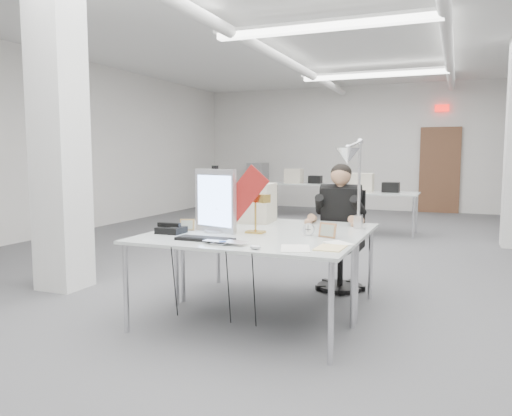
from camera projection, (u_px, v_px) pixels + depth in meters
The scene contains 23 objects.
room_shell at pixel (326, 134), 6.33m from camera, with size 10.04×14.04×3.24m.
desk_main at pixel (241, 241), 4.02m from camera, with size 1.80×0.90×0.03m, color silver.
desk_second at pixel (278, 226), 4.85m from camera, with size 1.80×0.90×0.03m, color silver.
bg_desk_a at pixel (373, 193), 9.02m from camera, with size 1.60×0.80×0.03m, color silver.
bg_desk_b at pixel (302, 184), 11.79m from camera, with size 1.60×0.80×0.03m, color silver.
filing_cabinet at pixel (258, 185), 13.77m from camera, with size 0.45×0.55×1.20m, color gray.
office_chair at pixel (341, 239), 5.27m from camera, with size 0.54×0.54×1.10m, color black, non-canonical shape.
seated_person at pixel (340, 206), 5.18m from camera, with size 0.53×0.66×0.99m, color black, non-canonical shape.
monitor at pixel (215, 201), 4.38m from camera, with size 0.45×0.04×0.56m, color #BDBCC1.
pennant at pixel (242, 196), 4.24m from camera, with size 0.51×0.01×0.21m, color maroon.
keyboard at pixel (205, 239), 3.97m from camera, with size 0.47×0.16×0.02m, color black.
laptop at pixel (223, 243), 3.76m from camera, with size 0.34×0.22×0.03m, color silver.
mouse at pixel (255, 247), 3.59m from camera, with size 0.08×0.05×0.03m, color #B5B6BA.
bankers_lamp at pixel (255, 214), 4.33m from camera, with size 0.29×0.12×0.33m, color gold, non-canonical shape.
desk_phone at pixel (171, 230), 4.34m from camera, with size 0.22×0.20×0.05m, color black.
picture_frame_left at pixel (187, 225), 4.49m from camera, with size 0.13×0.01×0.10m, color #A88148.
picture_frame_right at pixel (327, 230), 4.10m from camera, with size 0.16×0.01×0.12m, color #B4794D.
desk_clock at pixel (309, 230), 4.21m from camera, with size 0.11×0.11×0.03m, color #B9B8BE.
paper_stack_a at pixel (295, 248), 3.62m from camera, with size 0.21×0.30×0.01m, color white.
paper_stack_b at pixel (330, 248), 3.64m from camera, with size 0.19×0.27×0.01m, color #EED28E.
paper_stack_c at pixel (339, 243), 3.82m from camera, with size 0.22×0.15×0.01m, color white.
beige_monitor at pixel (252, 203), 5.05m from camera, with size 0.41×0.39×0.39m, color #BFB79F.
architect_lamp at pixel (354, 184), 4.36m from camera, with size 0.23×0.66×0.85m, color silver, non-canonical shape.
Camera 1 is at (1.60, -6.13, 1.44)m, focal length 35.00 mm.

